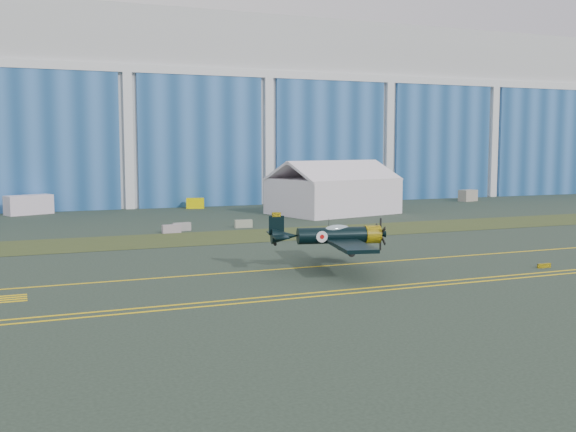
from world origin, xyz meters
name	(u,v)px	position (x,y,z in m)	size (l,w,h in m)	color
ground	(224,261)	(0.00, 0.00, 0.00)	(260.00, 260.00, 0.00)	#2B3A2E
grass_median	(184,239)	(0.00, 14.00, 0.02)	(260.00, 10.00, 0.02)	#475128
hangar	(108,114)	(0.00, 71.79, 14.96)	(220.00, 45.70, 30.00)	silver
taxiway_centreline	(243,272)	(0.00, -5.00, 0.01)	(200.00, 0.20, 0.02)	yellow
edge_line_near	(291,299)	(0.00, -14.50, 0.01)	(80.00, 0.20, 0.02)	yellow
edge_line_far	(285,295)	(0.00, -13.50, 0.01)	(80.00, 0.20, 0.02)	yellow
guard_board_right	(544,266)	(22.00, -12.00, 0.17)	(1.20, 0.15, 0.35)	yellow
warbird	(332,235)	(6.60, -6.55, 2.61)	(12.21, 13.87, 3.61)	black
tent	(333,187)	(25.03, 31.74, 3.69)	(18.35, 15.35, 7.38)	white
shipping_container	(29,205)	(-14.08, 46.16, 1.32)	(6.10, 2.44, 2.64)	silver
tug	(195,203)	(9.26, 46.59, 0.76)	(2.61, 1.63, 1.53)	#E2D500
gse_box	(468,196)	(55.43, 42.29, 0.96)	(3.20, 1.71, 1.92)	#9E9686
barrier_a	(172,229)	(-0.16, 19.27, 0.45)	(2.00, 0.60, 0.90)	#9F909A
barrier_b	(182,227)	(1.27, 20.71, 0.45)	(2.00, 0.60, 0.90)	gray
barrier_c	(243,224)	(8.50, 20.96, 0.45)	(2.00, 0.60, 0.90)	gray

